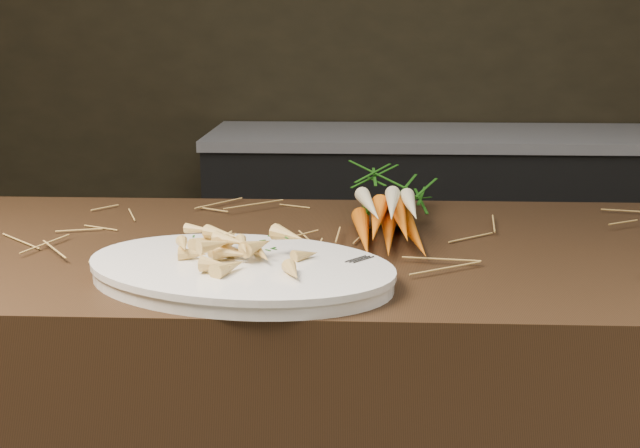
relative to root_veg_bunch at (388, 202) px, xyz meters
The scene contains 6 objects.
back_counter 1.84m from the root_veg_bunch, 81.13° to the left, with size 1.82×0.62×0.84m.
straw_bedding 0.15m from the root_veg_bunch, 101.43° to the right, with size 1.40×0.60×0.02m, color olive, non-canonical shape.
root_veg_bunch is the anchor object (origin of this frame).
serving_platter 0.41m from the root_veg_bunch, 123.18° to the right, with size 0.45×0.30×0.02m, color white, non-canonical shape.
roasted_veg_heap 0.41m from the root_veg_bunch, 123.18° to the right, with size 0.22×0.16×0.05m, color #AF9144, non-canonical shape.
serving_fork 0.41m from the root_veg_bunch, 100.59° to the right, with size 0.01×0.17×0.00m, color silver.
Camera 1 is at (-0.03, -0.99, 1.26)m, focal length 45.00 mm.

